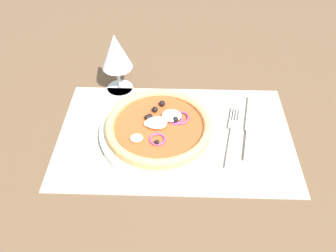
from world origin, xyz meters
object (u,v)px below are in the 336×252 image
at_px(wine_glass, 114,53).
at_px(pizza, 157,125).
at_px(knife, 248,125).
at_px(fork, 230,132).
at_px(plate, 157,131).

bearing_deg(wine_glass, pizza, -56.46).
height_order(knife, wine_glass, wine_glass).
xyz_separation_m(knife, wine_glass, (-0.30, 0.13, 0.09)).
height_order(pizza, wine_glass, wine_glass).
bearing_deg(wine_glass, fork, -30.06).
height_order(fork, knife, knife).
bearing_deg(wine_glass, plate, -56.60).
distance_m(fork, knife, 0.05).
xyz_separation_m(plate, knife, (0.20, 0.03, -0.00)).
relative_size(pizza, knife, 1.13).
relative_size(plate, wine_glass, 1.69).
bearing_deg(fork, wine_glass, 72.02).
bearing_deg(knife, fork, 130.20).
bearing_deg(knife, pizza, 109.46).
bearing_deg(pizza, knife, 8.10).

